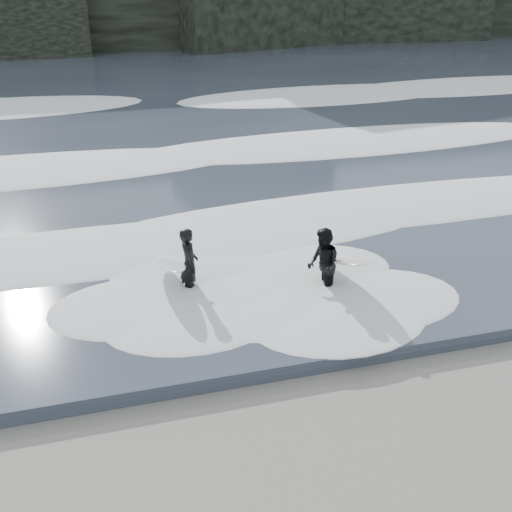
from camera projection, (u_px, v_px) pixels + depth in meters
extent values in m
plane|color=#7E6A5B|center=(452.00, 489.00, 8.95)|extent=(120.00, 120.00, 0.00)
cube|color=#353C4B|center=(161.00, 88.00, 34.07)|extent=(90.00, 52.00, 0.30)
ellipsoid|color=white|center=(268.00, 223.00, 16.59)|extent=(60.00, 3.20, 0.20)
ellipsoid|color=white|center=(212.00, 149.00, 22.66)|extent=(60.00, 4.00, 0.24)
ellipsoid|color=white|center=(172.00, 97.00, 30.47)|extent=(60.00, 4.80, 0.30)
imported|color=black|center=(189.00, 264.00, 13.54)|extent=(0.39, 0.59, 1.61)
ellipsoid|color=white|center=(170.00, 264.00, 13.47)|extent=(0.63, 2.00, 0.63)
imported|color=black|center=(323.00, 265.00, 13.50)|extent=(0.69, 0.84, 1.61)
ellipsoid|color=silver|center=(342.00, 260.00, 13.58)|extent=(0.74, 2.09, 0.81)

